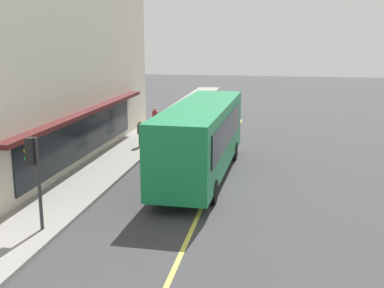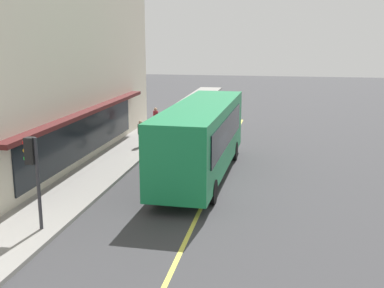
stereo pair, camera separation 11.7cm
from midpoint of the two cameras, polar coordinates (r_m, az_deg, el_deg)
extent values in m
plane|color=#38383A|center=(21.12, 1.97, -5.47)|extent=(120.00, 120.00, 0.00)
cube|color=gray|center=(22.56, -12.49, -4.37)|extent=(80.00, 2.68, 0.15)
cube|color=#D8D14C|center=(21.12, 1.97, -5.46)|extent=(36.00, 0.16, 0.01)
cube|color=beige|center=(27.13, -21.96, 9.13)|extent=(23.48, 8.93, 10.60)
cube|color=#4C1919|center=(25.23, -12.33, 3.82)|extent=(16.43, 0.70, 0.20)
cube|color=black|center=(25.55, -12.65, 0.94)|extent=(14.09, 0.08, 2.00)
cube|color=#197F47|center=(22.48, 0.99, 0.95)|extent=(11.07, 2.82, 3.00)
cube|color=black|center=(27.70, 3.12, 3.96)|extent=(0.18, 2.10, 1.80)
cube|color=black|center=(22.39, -2.35, 1.83)|extent=(8.80, 0.32, 1.32)
cube|color=black|center=(21.91, 4.11, 1.57)|extent=(8.80, 0.32, 1.32)
cube|color=#0CF259|center=(27.64, 3.16, 5.81)|extent=(0.14, 1.90, 0.36)
cube|color=#2D2D33|center=(28.09, 3.11, 0.75)|extent=(0.23, 2.40, 0.40)
cylinder|color=black|center=(26.39, 0.00, -0.58)|extent=(1.01, 0.33, 1.00)
cylinder|color=black|center=(26.03, 4.88, -0.82)|extent=(1.01, 0.33, 1.00)
cylinder|color=black|center=(19.81, -4.18, -5.24)|extent=(1.01, 0.33, 1.00)
cylinder|color=black|center=(19.33, 2.31, -5.67)|extent=(1.01, 0.33, 1.00)
cylinder|color=#2D2D33|center=(16.92, -17.91, -4.59)|extent=(0.12, 0.12, 3.20)
cube|color=black|center=(16.72, -18.79, -0.78)|extent=(0.30, 0.30, 0.90)
sphere|color=red|center=(16.74, -19.36, 0.15)|extent=(0.18, 0.18, 0.18)
sphere|color=orange|center=(16.80, -19.29, -0.75)|extent=(0.18, 0.18, 0.18)
sphere|color=green|center=(16.86, -19.23, -1.64)|extent=(0.18, 0.18, 0.18)
cube|color=#B7BABF|center=(33.07, -0.08, 2.35)|extent=(4.34, 1.91, 0.75)
cube|color=black|center=(32.81, -0.12, 3.41)|extent=(2.45, 1.57, 0.55)
cylinder|color=black|center=(34.63, -1.07, 2.36)|extent=(0.65, 0.24, 0.64)
cylinder|color=black|center=(34.39, 1.63, 2.29)|extent=(0.65, 0.24, 0.64)
cylinder|color=black|center=(31.88, -1.93, 1.44)|extent=(0.65, 0.24, 0.64)
cylinder|color=black|center=(31.63, 0.99, 1.35)|extent=(0.65, 0.24, 0.64)
cylinder|color=black|center=(32.83, -4.52, 2.15)|extent=(0.18, 0.18, 0.80)
cylinder|color=maroon|center=(32.70, -4.55, 3.39)|extent=(0.34, 0.34, 0.64)
sphere|color=tan|center=(32.63, -4.56, 4.13)|extent=(0.22, 0.22, 0.22)
cylinder|color=black|center=(28.62, -6.29, 0.46)|extent=(0.18, 0.18, 0.75)
cylinder|color=#594C47|center=(28.49, -6.33, 1.78)|extent=(0.34, 0.34, 0.59)
sphere|color=tan|center=(28.41, -6.35, 2.58)|extent=(0.21, 0.21, 0.21)
camera|label=1|loc=(0.06, -90.15, -0.03)|focal=44.85mm
camera|label=2|loc=(0.06, 89.85, 0.03)|focal=44.85mm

